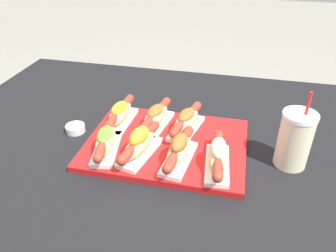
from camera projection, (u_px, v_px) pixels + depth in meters
patio_table at (155, 224)px, 1.19m from camera, size 1.37×1.04×0.75m
serving_tray at (166, 144)px, 0.94m from camera, size 0.45×0.34×0.02m
hot_dog_0 at (106, 141)px, 0.89m from camera, size 0.09×0.20×0.06m
hot_dog_1 at (140, 143)px, 0.87m from camera, size 0.09×0.20×0.08m
hot_dog_2 at (179, 150)px, 0.84m from camera, size 0.08×0.20×0.08m
hot_dog_3 at (218, 156)px, 0.82m from camera, size 0.07×0.20×0.08m
hot_dog_4 at (120, 114)px, 1.01m from camera, size 0.07×0.20×0.07m
hot_dog_5 at (155, 116)px, 0.99m from camera, size 0.09×0.20×0.07m
hot_dog_6 at (186, 121)px, 0.97m from camera, size 0.10×0.20×0.07m
sauce_bowl at (75, 128)px, 1.01m from camera, size 0.06×0.06×0.02m
drink_cup at (295, 140)px, 0.84m from camera, size 0.09×0.09×0.22m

